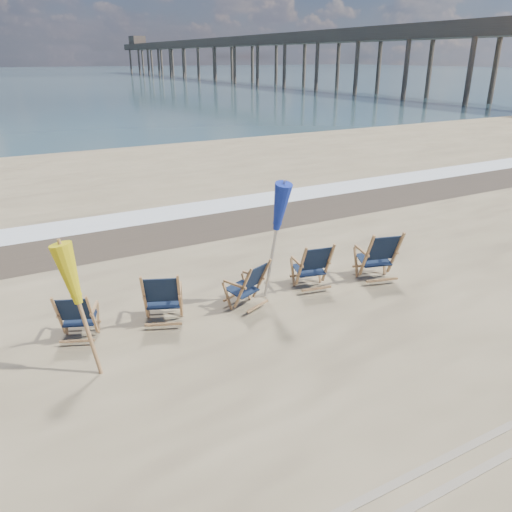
{
  "coord_description": "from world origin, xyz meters",
  "views": [
    {
      "loc": [
        -3.93,
        -4.98,
        4.18
      ],
      "look_at": [
        0.0,
        2.2,
        0.9
      ],
      "focal_mm": 35.0,
      "sensor_mm": 36.0,
      "label": 1
    }
  ],
  "objects_px": {
    "beach_chair_1": "(180,298)",
    "beach_chair_0": "(92,317)",
    "beach_chair_4": "(395,255)",
    "umbrella_blue": "(274,209)",
    "beach_chair_2": "(262,281)",
    "beach_chair_3": "(328,265)",
    "umbrella_yellow": "(78,281)",
    "fishing_pier": "(249,54)"
  },
  "relations": [
    {
      "from": "beach_chair_0",
      "to": "umbrella_yellow",
      "type": "relative_size",
      "value": 0.46
    },
    {
      "from": "umbrella_blue",
      "to": "beach_chair_4",
      "type": "bearing_deg",
      "value": -8.24
    },
    {
      "from": "beach_chair_0",
      "to": "fishing_pier",
      "type": "relative_size",
      "value": 0.01
    },
    {
      "from": "umbrella_blue",
      "to": "beach_chair_3",
      "type": "bearing_deg",
      "value": -2.08
    },
    {
      "from": "beach_chair_0",
      "to": "umbrella_blue",
      "type": "bearing_deg",
      "value": -159.76
    },
    {
      "from": "beach_chair_2",
      "to": "umbrella_yellow",
      "type": "bearing_deg",
      "value": -10.38
    },
    {
      "from": "beach_chair_0",
      "to": "fishing_pier",
      "type": "height_order",
      "value": "fishing_pier"
    },
    {
      "from": "umbrella_yellow",
      "to": "umbrella_blue",
      "type": "bearing_deg",
      "value": 10.92
    },
    {
      "from": "umbrella_yellow",
      "to": "umbrella_blue",
      "type": "height_order",
      "value": "umbrella_blue"
    },
    {
      "from": "beach_chair_2",
      "to": "fishing_pier",
      "type": "bearing_deg",
      "value": -140.08
    },
    {
      "from": "umbrella_yellow",
      "to": "beach_chair_4",
      "type": "bearing_deg",
      "value": 2.68
    },
    {
      "from": "beach_chair_1",
      "to": "beach_chair_3",
      "type": "bearing_deg",
      "value": -157.79
    },
    {
      "from": "beach_chair_2",
      "to": "fishing_pier",
      "type": "distance_m",
      "value": 81.44
    },
    {
      "from": "umbrella_yellow",
      "to": "fishing_pier",
      "type": "height_order",
      "value": "fishing_pier"
    },
    {
      "from": "beach_chair_4",
      "to": "beach_chair_1",
      "type": "bearing_deg",
      "value": 10.27
    },
    {
      "from": "beach_chair_1",
      "to": "umbrella_yellow",
      "type": "height_order",
      "value": "umbrella_yellow"
    },
    {
      "from": "beach_chair_2",
      "to": "umbrella_blue",
      "type": "distance_m",
      "value": 1.32
    },
    {
      "from": "beach_chair_1",
      "to": "beach_chair_0",
      "type": "bearing_deg",
      "value": 15.9
    },
    {
      "from": "beach_chair_3",
      "to": "fishing_pier",
      "type": "height_order",
      "value": "fishing_pier"
    },
    {
      "from": "beach_chair_1",
      "to": "beach_chair_3",
      "type": "height_order",
      "value": "beach_chair_1"
    },
    {
      "from": "beach_chair_4",
      "to": "fishing_pier",
      "type": "relative_size",
      "value": 0.01
    },
    {
      "from": "beach_chair_3",
      "to": "beach_chair_0",
      "type": "bearing_deg",
      "value": 8.08
    },
    {
      "from": "beach_chair_0",
      "to": "beach_chair_2",
      "type": "bearing_deg",
      "value": -159.69
    },
    {
      "from": "umbrella_yellow",
      "to": "fishing_pier",
      "type": "distance_m",
      "value": 83.49
    },
    {
      "from": "beach_chair_3",
      "to": "umbrella_yellow",
      "type": "height_order",
      "value": "umbrella_yellow"
    },
    {
      "from": "beach_chair_0",
      "to": "beach_chair_4",
      "type": "height_order",
      "value": "beach_chair_4"
    },
    {
      "from": "beach_chair_0",
      "to": "umbrella_blue",
      "type": "relative_size",
      "value": 0.39
    },
    {
      "from": "beach_chair_3",
      "to": "fishing_pier",
      "type": "bearing_deg",
      "value": -106.36
    },
    {
      "from": "fishing_pier",
      "to": "beach_chair_0",
      "type": "bearing_deg",
      "value": -119.66
    },
    {
      "from": "fishing_pier",
      "to": "beach_chair_1",
      "type": "bearing_deg",
      "value": -118.77
    },
    {
      "from": "beach_chair_4",
      "to": "umbrella_blue",
      "type": "bearing_deg",
      "value": 6.69
    },
    {
      "from": "beach_chair_2",
      "to": "beach_chair_4",
      "type": "relative_size",
      "value": 0.84
    },
    {
      "from": "beach_chair_0",
      "to": "beach_chair_2",
      "type": "relative_size",
      "value": 0.96
    },
    {
      "from": "umbrella_yellow",
      "to": "umbrella_blue",
      "type": "xyz_separation_m",
      "value": [
        3.38,
        0.65,
        0.34
      ]
    },
    {
      "from": "beach_chair_2",
      "to": "beach_chair_3",
      "type": "xyz_separation_m",
      "value": [
        1.42,
        -0.06,
        0.04
      ]
    },
    {
      "from": "beach_chair_1",
      "to": "fishing_pier",
      "type": "xyz_separation_m",
      "value": [
        39.51,
        71.96,
        4.14
      ]
    },
    {
      "from": "beach_chair_1",
      "to": "beach_chair_3",
      "type": "relative_size",
      "value": 1.01
    },
    {
      "from": "beach_chair_4",
      "to": "umbrella_yellow",
      "type": "height_order",
      "value": "umbrella_yellow"
    },
    {
      "from": "beach_chair_1",
      "to": "beach_chair_2",
      "type": "relative_size",
      "value": 1.09
    },
    {
      "from": "beach_chair_3",
      "to": "beach_chair_2",
      "type": "bearing_deg",
      "value": 8.25
    },
    {
      "from": "beach_chair_4",
      "to": "beach_chair_2",
      "type": "bearing_deg",
      "value": 7.04
    },
    {
      "from": "umbrella_yellow",
      "to": "umbrella_blue",
      "type": "relative_size",
      "value": 0.84
    }
  ]
}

